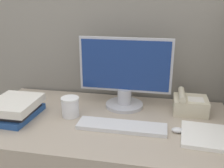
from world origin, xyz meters
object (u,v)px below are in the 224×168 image
object	(u,v)px
mouse	(177,130)
desk_telephone	(190,104)
monitor	(125,76)
coffee_cup	(70,107)
keyboard	(122,126)
book_stack	(15,108)

from	to	relation	value
mouse	desk_telephone	bearing A→B (deg)	73.33
monitor	coffee_cup	distance (m)	0.36
monitor	mouse	xyz separation A→B (m)	(0.30, -0.26, -0.18)
keyboard	mouse	world-z (taller)	mouse
keyboard	desk_telephone	distance (m)	0.44
book_stack	mouse	bearing A→B (deg)	0.08
mouse	coffee_cup	size ratio (longest dim) A/B	0.52
coffee_cup	book_stack	xyz separation A→B (m)	(-0.29, -0.08, -0.00)
coffee_cup	book_stack	bearing A→B (deg)	-165.33
monitor	mouse	world-z (taller)	monitor
mouse	desk_telephone	distance (m)	0.27
monitor	desk_telephone	size ratio (longest dim) A/B	2.85
coffee_cup	book_stack	distance (m)	0.30
coffee_cup	desk_telephone	distance (m)	0.67
mouse	monitor	bearing A→B (deg)	138.86
mouse	keyboard	bearing A→B (deg)	-177.90
monitor	keyboard	world-z (taller)	monitor
keyboard	coffee_cup	distance (m)	0.32
monitor	book_stack	bearing A→B (deg)	-154.84
monitor	desk_telephone	bearing A→B (deg)	-1.42
mouse	desk_telephone	xyz separation A→B (m)	(0.08, 0.25, 0.04)
book_stack	desk_telephone	xyz separation A→B (m)	(0.94, 0.25, -0.00)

